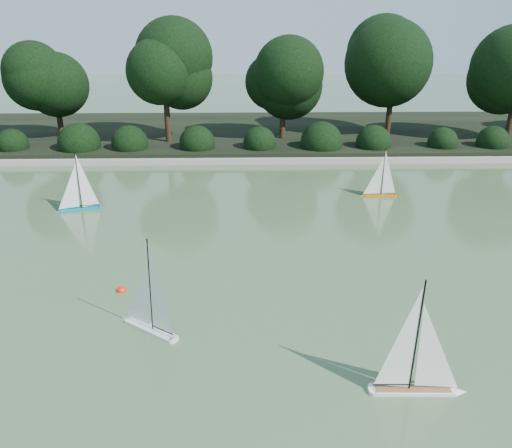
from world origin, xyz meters
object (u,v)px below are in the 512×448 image
(race_buoy, at_px, (122,291))
(sailboat_white_b, at_px, (423,374))
(sailboat_teal, at_px, (76,201))
(sailboat_white_a, at_px, (145,314))
(sailboat_orange, at_px, (377,188))

(race_buoy, bearing_deg, sailboat_white_b, -31.46)
(sailboat_white_b, relative_size, sailboat_teal, 1.09)
(sailboat_white_b, height_order, race_buoy, sailboat_white_b)
(sailboat_white_b, xyz_separation_m, race_buoy, (-4.14, 2.53, -0.25))
(sailboat_white_a, distance_m, race_buoy, 1.30)
(sailboat_white_a, height_order, race_buoy, sailboat_white_a)
(sailboat_white_a, xyz_separation_m, race_buoy, (-0.61, 1.12, -0.24))
(sailboat_teal, bearing_deg, sailboat_orange, 6.74)
(sailboat_white_b, relative_size, race_buoy, 10.00)
(sailboat_white_b, bearing_deg, sailboat_orange, 79.89)
(sailboat_white_a, xyz_separation_m, sailboat_white_b, (3.53, -1.42, 0.01))
(sailboat_teal, xyz_separation_m, race_buoy, (1.94, -3.90, -0.23))
(sailboat_teal, height_order, race_buoy, sailboat_teal)
(sailboat_teal, bearing_deg, sailboat_white_b, -46.65)
(sailboat_orange, distance_m, sailboat_teal, 7.43)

